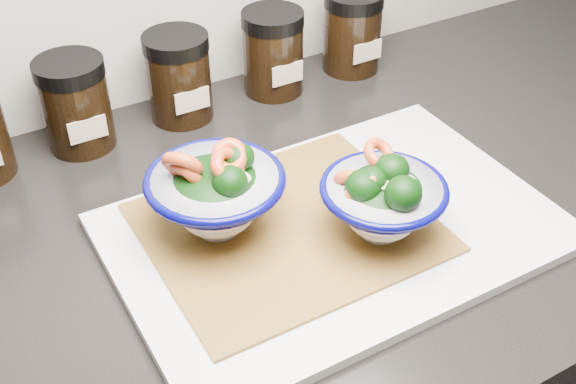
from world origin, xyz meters
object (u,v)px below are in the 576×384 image
bowl_left (217,192)px  spice_jar_e (352,31)px  spice_jar_c (179,77)px  cutting_board (335,230)px  spice_jar_d (273,52)px  bowl_right (382,199)px  spice_jar_b (76,104)px

bowl_left → spice_jar_e: bearing=36.6°
bowl_left → spice_jar_c: (0.06, 0.24, -0.00)m
cutting_board → spice_jar_d: 0.31m
cutting_board → spice_jar_c: size_ratio=3.98×
bowl_left → bowl_right: 0.16m
spice_jar_c → spice_jar_d: 0.13m
spice_jar_d → spice_jar_e: same height
spice_jar_e → spice_jar_b: bearing=180.0°
bowl_right → spice_jar_b: 0.39m
bowl_right → bowl_left: bearing=147.7°
bowl_left → spice_jar_c: size_ratio=1.24×
bowl_left → spice_jar_d: size_ratio=1.24×
spice_jar_d → spice_jar_e: (0.13, 0.00, 0.00)m
cutting_board → spice_jar_d: size_ratio=3.98×
bowl_right → spice_jar_d: bearing=79.9°
spice_jar_b → spice_jar_e: size_ratio=1.00×
bowl_left → spice_jar_d: 0.31m
spice_jar_c → spice_jar_b: bearing=180.0°
spice_jar_c → spice_jar_e: same height
cutting_board → spice_jar_c: spice_jar_c is taller
cutting_board → bowl_left: bowl_left is taller
bowl_left → bowl_right: bearing=-32.3°
bowl_left → bowl_right: size_ratio=1.11×
bowl_right → spice_jar_e: bearing=60.6°
cutting_board → bowl_right: bowl_right is taller
bowl_left → spice_jar_d: (0.20, 0.24, -0.00)m
cutting_board → bowl_left: size_ratio=3.20×
spice_jar_b → spice_jar_e: (0.39, 0.00, 0.00)m
cutting_board → bowl_right: size_ratio=3.54×
cutting_board → spice_jar_c: 0.30m
spice_jar_b → spice_jar_d: same height
spice_jar_e → spice_jar_d: bearing=180.0°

